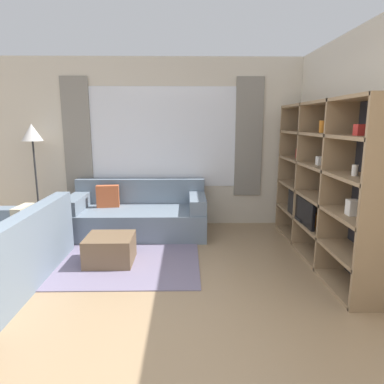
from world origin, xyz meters
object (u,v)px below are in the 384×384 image
at_px(couch_side, 2,256).
at_px(ottoman, 110,250).
at_px(floor_lamp, 33,140).
at_px(couch_main, 138,215).
at_px(shelving_unit, 324,183).

relative_size(couch_side, ottoman, 3.44).
xyz_separation_m(couch_side, floor_lamp, (-0.39, 1.87, 1.13)).
xyz_separation_m(couch_main, floor_lamp, (-1.61, 0.22, 1.14)).
xyz_separation_m(shelving_unit, ottoman, (-2.62, -0.15, -0.79)).
relative_size(shelving_unit, couch_main, 1.27).
bearing_deg(couch_main, couch_side, -126.44).
xyz_separation_m(couch_main, couch_side, (-1.22, -1.65, 0.01)).
height_order(couch_main, ottoman, couch_main).
xyz_separation_m(shelving_unit, couch_main, (-2.44, 1.01, -0.67)).
height_order(couch_side, floor_lamp, floor_lamp).
relative_size(shelving_unit, couch_side, 1.35).
bearing_deg(floor_lamp, couch_main, -7.66).
xyz_separation_m(shelving_unit, floor_lamp, (-4.05, 1.23, 0.46)).
distance_m(shelving_unit, couch_side, 3.77).
distance_m(ottoman, floor_lamp, 2.35).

